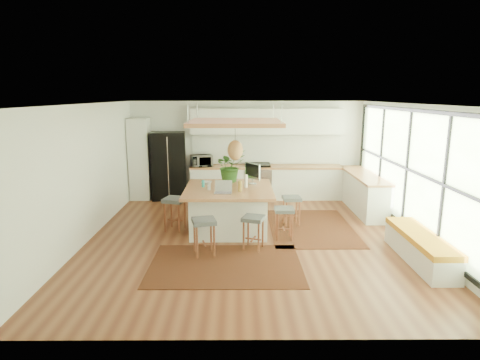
{
  "coord_description": "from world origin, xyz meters",
  "views": [
    {
      "loc": [
        -0.24,
        -7.76,
        2.88
      ],
      "look_at": [
        -0.2,
        0.5,
        1.1
      ],
      "focal_mm": 29.85,
      "sensor_mm": 36.0,
      "label": 1
    }
  ],
  "objects_px": {
    "monitor": "(253,172)",
    "stool_right_back": "(291,210)",
    "fridge": "(169,166)",
    "island_plant": "(230,169)",
    "island": "(229,209)",
    "stool_near_right": "(253,231)",
    "stool_left_side": "(175,214)",
    "stool_near_left": "(204,236)",
    "stool_right_front": "(284,222)",
    "microwave": "(202,159)",
    "laptop": "(223,187)"
  },
  "relations": [
    {
      "from": "stool_right_front",
      "to": "stool_right_back",
      "type": "distance_m",
      "value": 0.9
    },
    {
      "from": "island",
      "to": "island_plant",
      "type": "distance_m",
      "value": 0.99
    },
    {
      "from": "stool_left_side",
      "to": "island_plant",
      "type": "distance_m",
      "value": 1.61
    },
    {
      "from": "stool_near_left",
      "to": "stool_near_right",
      "type": "height_order",
      "value": "stool_near_left"
    },
    {
      "from": "island",
      "to": "laptop",
      "type": "height_order",
      "value": "laptop"
    },
    {
      "from": "stool_near_left",
      "to": "monitor",
      "type": "bearing_deg",
      "value": 62.35
    },
    {
      "from": "island",
      "to": "stool_near_right",
      "type": "xyz_separation_m",
      "value": [
        0.48,
        -1.11,
        -0.11
      ]
    },
    {
      "from": "stool_right_front",
      "to": "stool_near_left",
      "type": "bearing_deg",
      "value": -151.06
    },
    {
      "from": "microwave",
      "to": "island_plant",
      "type": "distance_m",
      "value": 2.17
    },
    {
      "from": "stool_left_side",
      "to": "island_plant",
      "type": "xyz_separation_m",
      "value": [
        1.18,
        0.66,
        0.86
      ]
    },
    {
      "from": "fridge",
      "to": "stool_near_left",
      "type": "relative_size",
      "value": 2.74
    },
    {
      "from": "stool_right_front",
      "to": "monitor",
      "type": "xyz_separation_m",
      "value": [
        -0.61,
        0.93,
        0.83
      ]
    },
    {
      "from": "microwave",
      "to": "monitor",
      "type": "bearing_deg",
      "value": -76.58
    },
    {
      "from": "stool_near_right",
      "to": "laptop",
      "type": "relative_size",
      "value": 1.73
    },
    {
      "from": "island",
      "to": "stool_left_side",
      "type": "bearing_deg",
      "value": -178.94
    },
    {
      "from": "stool_near_right",
      "to": "monitor",
      "type": "relative_size",
      "value": 1.25
    },
    {
      "from": "monitor",
      "to": "stool_right_back",
      "type": "bearing_deg",
      "value": 49.45
    },
    {
      "from": "stool_left_side",
      "to": "laptop",
      "type": "relative_size",
      "value": 1.94
    },
    {
      "from": "stool_right_front",
      "to": "microwave",
      "type": "relative_size",
      "value": 1.13
    },
    {
      "from": "laptop",
      "to": "stool_near_right",
      "type": "bearing_deg",
      "value": -43.59
    },
    {
      "from": "stool_right_front",
      "to": "stool_left_side",
      "type": "relative_size",
      "value": 0.89
    },
    {
      "from": "stool_near_right",
      "to": "stool_near_left",
      "type": "bearing_deg",
      "value": -162.58
    },
    {
      "from": "stool_near_right",
      "to": "microwave",
      "type": "height_order",
      "value": "microwave"
    },
    {
      "from": "fridge",
      "to": "stool_left_side",
      "type": "bearing_deg",
      "value": -84.47
    },
    {
      "from": "monitor",
      "to": "microwave",
      "type": "bearing_deg",
      "value": 174.98
    },
    {
      "from": "stool_right_front",
      "to": "stool_right_back",
      "type": "relative_size",
      "value": 0.98
    },
    {
      "from": "stool_near_left",
      "to": "monitor",
      "type": "relative_size",
      "value": 1.33
    },
    {
      "from": "monitor",
      "to": "microwave",
      "type": "distance_m",
      "value": 2.62
    },
    {
      "from": "stool_near_left",
      "to": "laptop",
      "type": "bearing_deg",
      "value": 71.63
    },
    {
      "from": "fridge",
      "to": "laptop",
      "type": "xyz_separation_m",
      "value": [
        1.63,
        -3.17,
        0.12
      ]
    },
    {
      "from": "stool_right_front",
      "to": "stool_right_back",
      "type": "bearing_deg",
      "value": 72.89
    },
    {
      "from": "stool_right_back",
      "to": "stool_left_side",
      "type": "relative_size",
      "value": 0.91
    },
    {
      "from": "island_plant",
      "to": "stool_near_right",
      "type": "bearing_deg",
      "value": -75.12
    },
    {
      "from": "island",
      "to": "microwave",
      "type": "relative_size",
      "value": 3.26
    },
    {
      "from": "laptop",
      "to": "monitor",
      "type": "distance_m",
      "value": 1.06
    },
    {
      "from": "stool_right_front",
      "to": "monitor",
      "type": "bearing_deg",
      "value": 123.18
    },
    {
      "from": "stool_right_back",
      "to": "stool_left_side",
      "type": "distance_m",
      "value": 2.57
    },
    {
      "from": "microwave",
      "to": "island_plant",
      "type": "bearing_deg",
      "value": -84.62
    },
    {
      "from": "island",
      "to": "laptop",
      "type": "relative_size",
      "value": 4.98
    },
    {
      "from": "laptop",
      "to": "monitor",
      "type": "relative_size",
      "value": 0.72
    },
    {
      "from": "stool_near_left",
      "to": "fridge",
      "type": "bearing_deg",
      "value": 107.76
    },
    {
      "from": "microwave",
      "to": "stool_left_side",
      "type": "bearing_deg",
      "value": -114.6
    },
    {
      "from": "stool_near_right",
      "to": "stool_right_back",
      "type": "distance_m",
      "value": 1.69
    },
    {
      "from": "fridge",
      "to": "island_plant",
      "type": "xyz_separation_m",
      "value": [
        1.75,
        -2.07,
        0.29
      ]
    },
    {
      "from": "fridge",
      "to": "island_plant",
      "type": "height_order",
      "value": "fridge"
    },
    {
      "from": "stool_right_front",
      "to": "microwave",
      "type": "bearing_deg",
      "value": 121.34
    },
    {
      "from": "stool_right_front",
      "to": "monitor",
      "type": "relative_size",
      "value": 1.25
    },
    {
      "from": "stool_right_front",
      "to": "laptop",
      "type": "distance_m",
      "value": 1.42
    },
    {
      "from": "monitor",
      "to": "island_plant",
      "type": "relative_size",
      "value": 0.69
    },
    {
      "from": "fridge",
      "to": "stool_left_side",
      "type": "relative_size",
      "value": 2.6
    }
  ]
}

